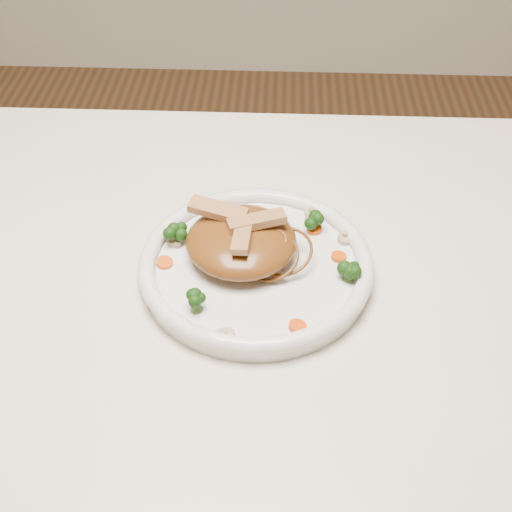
{
  "coord_description": "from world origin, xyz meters",
  "views": [
    {
      "loc": [
        0.1,
        -0.55,
        1.31
      ],
      "look_at": [
        0.07,
        0.03,
        0.78
      ],
      "focal_mm": 48.02,
      "sensor_mm": 36.0,
      "label": 1
    }
  ],
  "objects": [
    {
      "name": "noodle_mound",
      "position": [
        0.06,
        0.05,
        0.79
      ],
      "size": [
        0.13,
        0.13,
        0.04
      ],
      "primitive_type": "ellipsoid",
      "rotation": [
        0.0,
        0.0,
        -0.02
      ],
      "color": "brown",
      "rests_on": "plate"
    },
    {
      "name": "plate",
      "position": [
        0.07,
        0.03,
        0.76
      ],
      "size": [
        0.29,
        0.29,
        0.02
      ],
      "primitive_type": "cylinder",
      "rotation": [
        0.0,
        0.0,
        0.08
      ],
      "color": "white",
      "rests_on": "table"
    },
    {
      "name": "broccoli_3",
      "position": [
        0.18,
        0.01,
        0.78
      ],
      "size": [
        0.03,
        0.03,
        0.03
      ],
      "primitive_type": null,
      "rotation": [
        0.0,
        0.0,
        -0.36
      ],
      "color": "#163F0D",
      "rests_on": "plate"
    },
    {
      "name": "carrot_0",
      "position": [
        0.14,
        0.1,
        0.77
      ],
      "size": [
        0.02,
        0.02,
        0.0
      ],
      "primitive_type": "cylinder",
      "rotation": [
        0.0,
        0.0,
        0.01
      ],
      "color": "#EB4D08",
      "rests_on": "plate"
    },
    {
      "name": "carrot_1",
      "position": [
        -0.03,
        0.03,
        0.77
      ],
      "size": [
        0.02,
        0.02,
        0.0
      ],
      "primitive_type": "cylinder",
      "rotation": [
        0.0,
        0.0,
        0.26
      ],
      "color": "#EB4D08",
      "rests_on": "plate"
    },
    {
      "name": "mushroom_1",
      "position": [
        0.18,
        0.08,
        0.77
      ],
      "size": [
        0.03,
        0.03,
        0.01
      ],
      "primitive_type": "cylinder",
      "rotation": [
        0.0,
        0.0,
        1.29
      ],
      "color": "#C7B395",
      "rests_on": "plate"
    },
    {
      "name": "carrot_2",
      "position": [
        0.17,
        0.05,
        0.77
      ],
      "size": [
        0.02,
        0.02,
        0.0
      ],
      "primitive_type": "cylinder",
      "rotation": [
        0.0,
        0.0,
        -0.1
      ],
      "color": "#EB4D08",
      "rests_on": "plate"
    },
    {
      "name": "carrot_3",
      "position": [
        0.03,
        0.13,
        0.77
      ],
      "size": [
        0.03,
        0.03,
        0.0
      ],
      "primitive_type": "cylinder",
      "rotation": [
        0.0,
        0.0,
        -0.35
      ],
      "color": "#EB4D08",
      "rests_on": "plate"
    },
    {
      "name": "mushroom_0",
      "position": [
        0.04,
        -0.08,
        0.77
      ],
      "size": [
        0.04,
        0.04,
        0.01
      ],
      "primitive_type": "cylinder",
      "rotation": [
        0.0,
        0.0,
        0.4
      ],
      "color": "#C7B395",
      "rests_on": "plate"
    },
    {
      "name": "chicken_a",
      "position": [
        0.07,
        0.06,
        0.81
      ],
      "size": [
        0.07,
        0.04,
        0.01
      ],
      "primitive_type": "cube",
      "rotation": [
        0.0,
        0.0,
        0.31
      ],
      "color": "tan",
      "rests_on": "noodle_mound"
    },
    {
      "name": "broccoli_2",
      "position": [
        0.01,
        -0.04,
        0.78
      ],
      "size": [
        0.03,
        0.03,
        0.03
      ],
      "primitive_type": null,
      "rotation": [
        0.0,
        0.0,
        0.03
      ],
      "color": "#163F0D",
      "rests_on": "plate"
    },
    {
      "name": "chicken_b",
      "position": [
        0.03,
        0.07,
        0.81
      ],
      "size": [
        0.07,
        0.04,
        0.01
      ],
      "primitive_type": "cube",
      "rotation": [
        0.0,
        0.0,
        2.87
      ],
      "color": "tan",
      "rests_on": "noodle_mound"
    },
    {
      "name": "broccoli_1",
      "position": [
        -0.02,
        0.07,
        0.78
      ],
      "size": [
        0.03,
        0.03,
        0.03
      ],
      "primitive_type": null,
      "rotation": [
        0.0,
        0.0,
        -0.0
      ],
      "color": "#163F0D",
      "rests_on": "plate"
    },
    {
      "name": "mushroom_3",
      "position": [
        0.14,
        0.13,
        0.77
      ],
      "size": [
        0.03,
        0.03,
        0.01
      ],
      "primitive_type": "cylinder",
      "rotation": [
        0.0,
        0.0,
        1.51
      ],
      "color": "#C7B395",
      "rests_on": "plate"
    },
    {
      "name": "chicken_c",
      "position": [
        0.06,
        0.03,
        0.81
      ],
      "size": [
        0.02,
        0.06,
        0.01
      ],
      "primitive_type": "cube",
      "rotation": [
        0.0,
        0.0,
        4.64
      ],
      "color": "tan",
      "rests_on": "noodle_mound"
    },
    {
      "name": "carrot_4",
      "position": [
        0.12,
        -0.06,
        0.77
      ],
      "size": [
        0.02,
        0.02,
        0.0
      ],
      "primitive_type": "cylinder",
      "rotation": [
        0.0,
        0.0,
        0.03
      ],
      "color": "#EB4D08",
      "rests_on": "plate"
    },
    {
      "name": "broccoli_0",
      "position": [
        0.14,
        0.1,
        0.78
      ],
      "size": [
        0.03,
        0.03,
        0.03
      ],
      "primitive_type": null,
      "rotation": [
        0.0,
        0.0,
        -0.15
      ],
      "color": "#163F0D",
      "rests_on": "plate"
    },
    {
      "name": "mushroom_2",
      "position": [
        -0.03,
        0.07,
        0.77
      ],
      "size": [
        0.03,
        0.03,
        0.01
      ],
      "primitive_type": "cylinder",
      "rotation": [
        0.0,
        0.0,
        -0.82
      ],
      "color": "#C7B395",
      "rests_on": "plate"
    },
    {
      "name": "table",
      "position": [
        0.0,
        0.0,
        0.65
      ],
      "size": [
        1.2,
        0.8,
        0.75
      ],
      "color": "#ECE4C8",
      "rests_on": "ground"
    }
  ]
}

